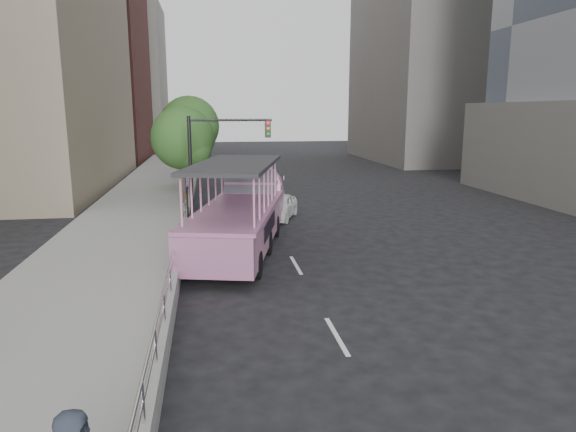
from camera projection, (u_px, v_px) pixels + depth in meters
The scene contains 13 objects.
ground at pixel (285, 308), 14.43m from camera, with size 160.00×160.00×0.00m, color black.
sidewalk at pixel (127, 230), 23.22m from camera, with size 5.50×80.00×0.30m, color gray.
kerb_wall at pixel (175, 275), 15.80m from camera, with size 0.24×30.00×0.36m, color #A5A5A0.
guardrail at pixel (174, 254), 15.67m from camera, with size 0.07×22.00×0.71m.
duck_boat at pixel (242, 214), 20.83m from camera, with size 4.97×11.04×3.57m.
car at pixel (279, 206), 26.36m from camera, with size 1.49×3.68×1.26m, color white.
parking_sign at pixel (187, 193), 23.13m from camera, with size 0.12×0.65×2.88m.
traffic_signal at pixel (214, 151), 25.57m from camera, with size 4.20×0.32×5.20m.
street_tree_near at pixel (184, 141), 28.59m from camera, with size 3.52×3.52×5.72m.
street_tree_far at pixel (191, 128), 34.33m from camera, with size 3.97×3.97×6.45m.
midrise_brick at pixel (56, 40), 55.59m from camera, with size 18.00×16.00×26.00m, color brown.
midrise_stone_a at pixel (464, 12), 55.76m from camera, with size 20.00×20.00×32.00m, color slate.
midrise_stone_b at pixel (105, 78), 71.99m from camera, with size 16.00×14.00×20.00m, color slate.
Camera 1 is at (-1.99, -13.47, 5.45)m, focal length 32.00 mm.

